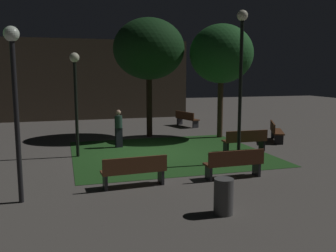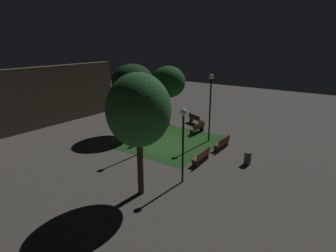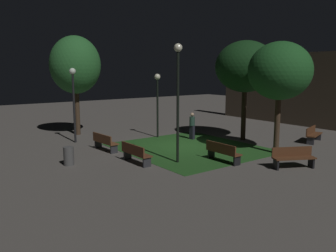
% 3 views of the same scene
% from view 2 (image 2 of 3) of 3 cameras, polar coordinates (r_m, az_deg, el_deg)
% --- Properties ---
extents(ground_plane, '(60.00, 60.00, 0.00)m').
position_cam_2_polar(ground_plane, '(21.85, -0.31, -3.57)').
color(ground_plane, '#56514C').
extents(grass_lawn, '(7.40, 6.71, 0.01)m').
position_cam_2_polar(grass_lawn, '(22.30, 0.62, -3.12)').
color(grass_lawn, '#23511E').
rests_on(grass_lawn, ground).
extents(bench_front_left, '(1.83, 0.59, 0.88)m').
position_cam_2_polar(bench_front_left, '(18.53, 6.75, -5.94)').
color(bench_front_left, brown).
rests_on(bench_front_left, ground).
extents(bench_front_right, '(1.81, 0.51, 0.88)m').
position_cam_2_polar(bench_front_right, '(21.07, 10.81, -3.28)').
color(bench_front_right, brown).
rests_on(bench_front_right, ground).
extents(bench_corner, '(1.80, 0.49, 0.88)m').
position_cam_2_polar(bench_corner, '(24.26, 5.96, -0.37)').
color(bench_corner, brown).
rests_on(bench_corner, ground).
extents(bench_by_lamp, '(1.24, 1.82, 0.88)m').
position_cam_2_polar(bench_by_lamp, '(27.11, 5.47, 1.49)').
color(bench_by_lamp, '#512D19').
rests_on(bench_by_lamp, ground).
extents(bench_lawn_edge, '(0.98, 1.86, 0.88)m').
position_cam_2_polar(bench_lawn_edge, '(28.45, -6.85, 2.18)').
color(bench_lawn_edge, '#512D19').
rests_on(bench_lawn_edge, ground).
extents(tree_back_right, '(3.46, 3.46, 5.78)m').
position_cam_2_polar(tree_back_right, '(23.85, -7.07, 8.65)').
color(tree_back_right, '#2D2116').
rests_on(tree_back_right, ground).
extents(tree_right_canopy, '(3.14, 3.14, 6.21)m').
position_cam_2_polar(tree_right_canopy, '(13.62, -5.88, 3.07)').
color(tree_right_canopy, '#423021').
rests_on(tree_right_canopy, ground).
extents(tree_tall_center, '(3.03, 3.03, 5.45)m').
position_cam_2_polar(tree_tall_center, '(25.58, 0.07, 8.76)').
color(tree_tall_center, '#423021').
rests_on(tree_tall_center, ground).
extents(lamp_post_path_center, '(0.36, 0.36, 5.20)m').
position_cam_2_polar(lamp_post_path_center, '(21.79, 8.48, 5.68)').
color(lamp_post_path_center, black).
rests_on(lamp_post_path_center, ground).
extents(lamp_post_plaza_east, '(0.36, 0.36, 3.88)m').
position_cam_2_polar(lamp_post_plaza_east, '(19.11, -6.24, 1.81)').
color(lamp_post_plaza_east, black).
rests_on(lamp_post_plaza_east, ground).
extents(lamp_post_near_wall, '(0.36, 0.36, 4.21)m').
position_cam_2_polar(lamp_post_near_wall, '(15.16, 3.05, -1.35)').
color(lamp_post_near_wall, black).
rests_on(lamp_post_near_wall, ground).
extents(trash_bin, '(0.44, 0.44, 0.81)m').
position_cam_2_polar(trash_bin, '(18.96, 15.61, -6.18)').
color(trash_bin, '#4C4C4C').
rests_on(trash_bin, ground).
extents(pedestrian, '(0.32, 0.32, 1.61)m').
position_cam_2_polar(pedestrian, '(21.71, -5.54, -1.41)').
color(pedestrian, black).
rests_on(pedestrian, ground).
extents(building_wall_backdrop, '(13.08, 0.80, 5.37)m').
position_cam_2_polar(building_wall_backdrop, '(28.74, -21.43, 5.79)').
color(building_wall_backdrop, brown).
rests_on(building_wall_backdrop, ground).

